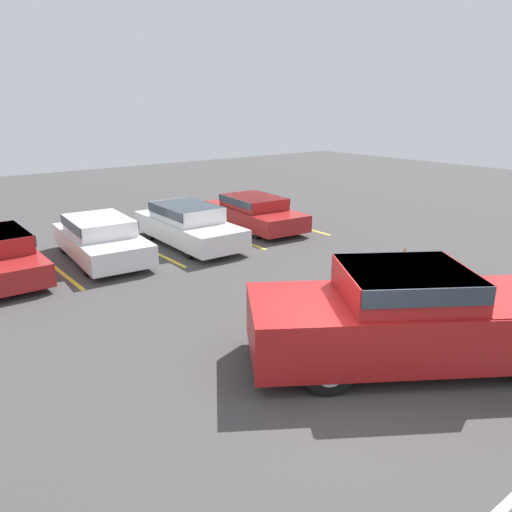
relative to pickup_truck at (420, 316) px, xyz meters
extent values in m
plane|color=#423F3F|center=(-1.50, 0.36, -0.89)|extent=(60.00, 60.00, 0.00)
cube|color=yellow|center=(-3.46, 9.53, -0.89)|extent=(0.12, 4.60, 0.01)
cube|color=yellow|center=(-0.53, 9.53, -0.89)|extent=(0.12, 4.60, 0.01)
cube|color=yellow|center=(2.41, 9.53, -0.89)|extent=(0.12, 4.60, 0.01)
cube|color=yellow|center=(5.34, 9.53, -0.89)|extent=(0.12, 4.60, 0.01)
cube|color=#A51919|center=(-0.02, 0.01, -0.15)|extent=(6.10, 4.99, 0.99)
cube|color=#A51919|center=(-0.27, 0.18, 0.62)|extent=(2.83, 2.76, 0.55)
cube|color=#2D3842|center=(-0.27, 0.18, 0.74)|extent=(2.83, 2.79, 0.30)
cylinder|color=black|center=(1.94, -0.25, -0.49)|extent=(0.85, 0.71, 0.81)
cylinder|color=#ADADB2|center=(1.94, -0.25, -0.49)|extent=(0.56, 0.52, 0.45)
cylinder|color=black|center=(-1.04, 1.71, -0.49)|extent=(0.85, 0.71, 0.81)
cylinder|color=#ADADB2|center=(-1.04, 1.71, -0.49)|extent=(0.56, 0.52, 0.45)
cylinder|color=black|center=(-1.98, 0.28, -0.49)|extent=(0.85, 0.71, 0.81)
cylinder|color=#ADADB2|center=(-1.98, 0.28, -0.49)|extent=(0.56, 0.52, 0.45)
cylinder|color=black|center=(-4.14, 8.38, -0.59)|extent=(0.23, 0.61, 0.61)
cylinder|color=#ADADB2|center=(-4.14, 8.38, -0.59)|extent=(0.24, 0.34, 0.34)
cylinder|color=black|center=(-4.11, 10.91, -0.59)|extent=(0.23, 0.61, 0.61)
cylinder|color=#ADADB2|center=(-4.11, 10.91, -0.59)|extent=(0.24, 0.34, 0.34)
cube|color=silver|center=(-2.07, 9.48, -0.41)|extent=(2.14, 4.41, 0.61)
cube|color=silver|center=(-2.07, 9.56, 0.13)|extent=(1.76, 2.35, 0.47)
cube|color=#2D3842|center=(-2.07, 9.56, 0.22)|extent=(1.83, 2.31, 0.28)
cylinder|color=black|center=(-1.39, 8.18, -0.57)|extent=(0.26, 0.66, 0.64)
cylinder|color=#ADADB2|center=(-1.39, 8.18, -0.57)|extent=(0.25, 0.37, 0.35)
cylinder|color=black|center=(-2.95, 8.30, -0.57)|extent=(0.26, 0.66, 0.64)
cylinder|color=#ADADB2|center=(-2.95, 8.30, -0.57)|extent=(0.25, 0.37, 0.35)
cylinder|color=black|center=(-1.20, 10.66, -0.57)|extent=(0.26, 0.66, 0.64)
cylinder|color=#ADADB2|center=(-1.20, 10.66, -0.57)|extent=(0.25, 0.37, 0.35)
cylinder|color=black|center=(-2.76, 10.78, -0.57)|extent=(0.26, 0.66, 0.64)
cylinder|color=#ADADB2|center=(-2.76, 10.78, -0.57)|extent=(0.25, 0.37, 0.35)
cube|color=silver|center=(0.81, 9.31, -0.39)|extent=(1.88, 4.72, 0.64)
cube|color=silver|center=(0.82, 9.40, 0.17)|extent=(1.60, 2.48, 0.49)
cube|color=#2D3842|center=(0.82, 9.40, 0.27)|extent=(1.67, 2.43, 0.29)
cylinder|color=black|center=(1.52, 7.93, -0.56)|extent=(0.23, 0.66, 0.66)
cylinder|color=#ADADB2|center=(1.52, 7.93, -0.56)|extent=(0.23, 0.37, 0.36)
cylinder|color=black|center=(0.03, 7.98, -0.56)|extent=(0.23, 0.66, 0.66)
cylinder|color=#ADADB2|center=(0.03, 7.98, -0.56)|extent=(0.23, 0.37, 0.36)
cylinder|color=black|center=(1.60, 10.64, -0.56)|extent=(0.23, 0.66, 0.66)
cylinder|color=#ADADB2|center=(1.60, 10.64, -0.56)|extent=(0.23, 0.37, 0.36)
cylinder|color=black|center=(0.11, 10.69, -0.56)|extent=(0.23, 0.66, 0.66)
cylinder|color=#ADADB2|center=(0.11, 10.69, -0.56)|extent=(0.23, 0.37, 0.36)
cube|color=maroon|center=(3.91, 9.73, -0.42)|extent=(2.22, 4.58, 0.59)
cube|color=maroon|center=(3.91, 9.82, 0.09)|extent=(1.81, 2.44, 0.42)
cube|color=#2D3842|center=(3.91, 9.82, 0.17)|extent=(1.88, 2.40, 0.25)
cylinder|color=black|center=(4.57, 8.38, -0.56)|extent=(0.29, 0.68, 0.66)
cylinder|color=#ADADB2|center=(4.57, 8.38, -0.56)|extent=(0.28, 0.38, 0.36)
cylinder|color=black|center=(3.01, 8.52, -0.56)|extent=(0.29, 0.68, 0.66)
cylinder|color=#ADADB2|center=(3.01, 8.52, -0.56)|extent=(0.28, 0.38, 0.36)
cylinder|color=black|center=(4.80, 10.94, -0.56)|extent=(0.29, 0.68, 0.66)
cylinder|color=#ADADB2|center=(4.80, 10.94, -0.56)|extent=(0.28, 0.38, 0.36)
cylinder|color=black|center=(3.24, 11.08, -0.56)|extent=(0.29, 0.68, 0.66)
cylinder|color=#ADADB2|center=(3.24, 11.08, -0.56)|extent=(0.28, 0.38, 0.36)
cube|color=black|center=(4.12, 3.28, -0.88)|extent=(0.47, 0.47, 0.03)
cone|color=orange|center=(4.12, 3.28, -0.55)|extent=(0.36, 0.36, 0.69)
camera|label=1|loc=(-7.25, -4.57, 3.59)|focal=35.00mm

